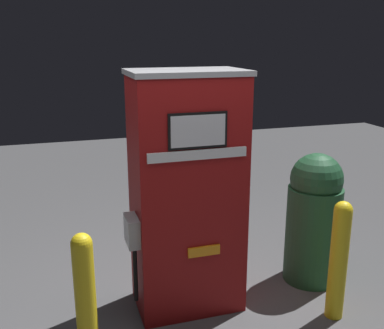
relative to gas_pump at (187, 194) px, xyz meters
name	(u,v)px	position (x,y,z in m)	size (l,w,h in m)	color
ground_plane	(197,320)	(0.00, -0.27, -0.98)	(14.00, 14.00, 0.00)	#4C4C4F
gas_pump	(187,194)	(0.00, 0.00, 0.00)	(0.95, 0.58, 1.96)	maroon
safety_bollard	(86,302)	(-0.87, -0.60, -0.45)	(0.14, 0.14, 1.02)	yellow
trash_bin	(314,217)	(1.22, 0.04, -0.36)	(0.49, 0.49, 1.21)	#1E4C2D
safety_bollard_far	(339,258)	(1.09, -0.54, -0.46)	(0.14, 0.14, 0.99)	yellow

